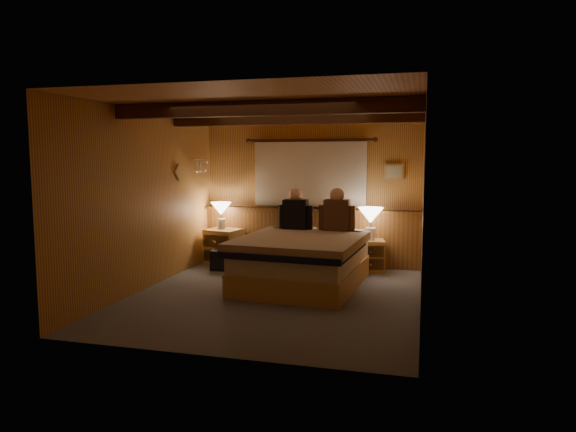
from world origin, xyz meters
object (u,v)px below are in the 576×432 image
(lamp_left, at_px, (221,210))
(lamp_right, at_px, (371,217))
(person_left, at_px, (296,212))
(person_right, at_px, (337,213))
(duffel_bag, at_px, (229,259))
(nightstand_right, at_px, (369,256))
(nightstand_left, at_px, (224,246))
(bed, at_px, (302,260))

(lamp_left, distance_m, lamp_right, 2.48)
(person_left, bearing_deg, lamp_right, 23.91)
(lamp_right, height_order, person_right, person_right)
(person_left, xyz_separation_m, duffel_bag, (-1.09, 0.03, -0.78))
(nightstand_right, distance_m, lamp_left, 2.55)
(nightstand_left, height_order, person_right, person_right)
(lamp_left, height_order, duffel_bag, lamp_left)
(lamp_right, bearing_deg, person_right, -134.10)
(bed, xyz_separation_m, person_right, (0.36, 0.68, 0.59))
(lamp_left, relative_size, person_right, 0.68)
(lamp_left, xyz_separation_m, person_right, (2.03, -0.48, 0.06))
(person_left, relative_size, duffel_bag, 1.15)
(bed, xyz_separation_m, lamp_right, (0.81, 1.14, 0.49))
(bed, relative_size, person_right, 3.24)
(bed, height_order, nightstand_right, bed)
(lamp_right, bearing_deg, duffel_bag, -168.77)
(nightstand_right, distance_m, person_left, 1.37)
(lamp_left, bearing_deg, nightstand_right, 0.43)
(nightstand_right, bearing_deg, bed, -136.14)
(person_left, height_order, duffel_bag, person_left)
(bed, height_order, person_left, person_left)
(bed, relative_size, lamp_left, 4.80)
(person_left, bearing_deg, duffel_bag, 179.57)
(lamp_left, xyz_separation_m, duffel_bag, (0.30, -0.45, -0.73))
(lamp_right, bearing_deg, bed, -125.40)
(lamp_left, bearing_deg, person_right, -13.35)
(person_right, bearing_deg, nightstand_left, 167.42)
(bed, xyz_separation_m, nightstand_right, (0.80, 1.18, -0.12))
(lamp_left, height_order, lamp_right, lamp_left)
(nightstand_left, xyz_separation_m, nightstand_right, (2.42, 0.04, -0.05))
(lamp_right, relative_size, person_right, 0.77)
(nightstand_right, bearing_deg, lamp_right, -79.75)
(nightstand_left, relative_size, duffel_bag, 1.11)
(bed, bearing_deg, nightstand_right, 60.17)
(nightstand_right, relative_size, lamp_left, 1.17)
(nightstand_right, height_order, lamp_left, lamp_left)
(person_right, relative_size, duffel_bag, 1.19)
(nightstand_right, xyz_separation_m, lamp_left, (-2.46, -0.02, 0.65))
(nightstand_right, distance_m, duffel_bag, 2.21)
(nightstand_left, relative_size, nightstand_right, 1.18)
(bed, distance_m, nightstand_left, 1.98)
(lamp_right, xyz_separation_m, person_left, (-1.08, -0.46, 0.09))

